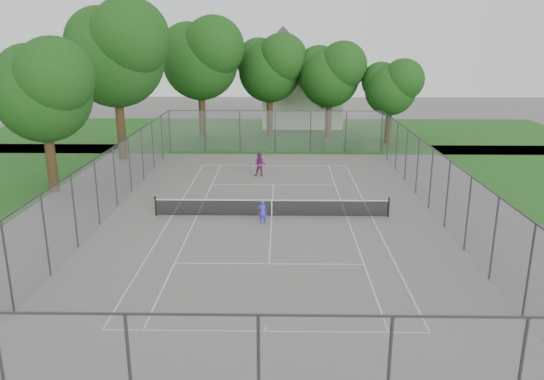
{
  "coord_description": "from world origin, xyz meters",
  "views": [
    {
      "loc": [
        0.49,
        -27.58,
        9.48
      ],
      "look_at": [
        0.0,
        1.0,
        1.2
      ],
      "focal_mm": 35.0,
      "sensor_mm": 36.0,
      "label": 1
    }
  ],
  "objects_px": {
    "tennis_net": "(272,207)",
    "woman_player": "(260,165)",
    "house": "(302,87)",
    "girl_player": "(262,212)"
  },
  "relations": [
    {
      "from": "woman_player",
      "to": "girl_player",
      "type": "bearing_deg",
      "value": -80.94
    },
    {
      "from": "tennis_net",
      "to": "woman_player",
      "type": "height_order",
      "value": "woman_player"
    },
    {
      "from": "tennis_net",
      "to": "woman_player",
      "type": "xyz_separation_m",
      "value": [
        -0.98,
        8.64,
        0.34
      ]
    },
    {
      "from": "tennis_net",
      "to": "house",
      "type": "bearing_deg",
      "value": 84.98
    },
    {
      "from": "tennis_net",
      "to": "woman_player",
      "type": "distance_m",
      "value": 8.71
    },
    {
      "from": "house",
      "to": "woman_player",
      "type": "relative_size",
      "value": 6.23
    },
    {
      "from": "tennis_net",
      "to": "house",
      "type": "xyz_separation_m",
      "value": [
        2.75,
        31.32,
        3.73
      ]
    },
    {
      "from": "house",
      "to": "woman_player",
      "type": "height_order",
      "value": "house"
    },
    {
      "from": "tennis_net",
      "to": "woman_player",
      "type": "relative_size",
      "value": 7.61
    },
    {
      "from": "girl_player",
      "to": "woman_player",
      "type": "xyz_separation_m",
      "value": [
        -0.51,
        9.84,
        0.2
      ]
    }
  ]
}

